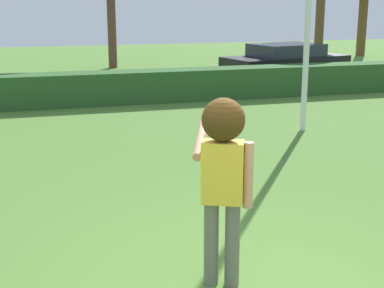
# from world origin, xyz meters

# --- Properties ---
(person) EXTENTS (0.53, 0.85, 1.82)m
(person) POSITION_xyz_m (-0.11, 0.23, 1.21)
(person) COLOR #6A6959
(person) RESTS_ON ground
(frisbee) EXTENTS (0.23, 0.23, 0.04)m
(frisbee) POSITION_xyz_m (0.17, 0.79, 1.38)
(frisbee) COLOR yellow
(hedge_row) EXTENTS (20.99, 0.90, 0.83)m
(hedge_row) POSITION_xyz_m (0.00, 10.29, 0.42)
(hedge_row) COLOR #2C5526
(hedge_row) RESTS_ON ground
(parked_car_black) EXTENTS (4.48, 2.62, 1.25)m
(parked_car_black) POSITION_xyz_m (6.50, 12.75, 0.69)
(parked_car_black) COLOR black
(parked_car_black) RESTS_ON ground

